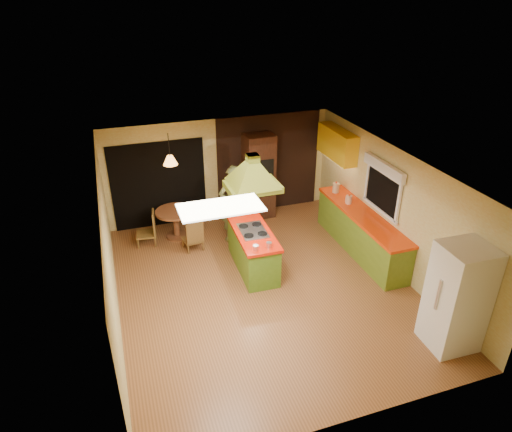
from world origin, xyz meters
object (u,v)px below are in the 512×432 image
object	(u,v)px
man	(234,204)
wall_oven	(259,176)
kitchen_island	(253,249)
dining_table	(176,219)
canister_large	(336,188)
refrigerator	(457,298)

from	to	relation	value
man	wall_oven	size ratio (longest dim) A/B	0.86
kitchen_island	dining_table	xyz separation A→B (m)	(-1.28, 1.79, 0.03)
kitchen_island	canister_large	distance (m)	2.68
canister_large	refrigerator	bearing A→B (deg)	-90.43
man	canister_large	xyz separation A→B (m)	(2.44, -0.16, 0.12)
refrigerator	canister_large	world-z (taller)	refrigerator
kitchen_island	canister_large	bearing A→B (deg)	25.95
refrigerator	wall_oven	size ratio (longest dim) A/B	0.87
kitchen_island	dining_table	distance (m)	2.20
man	refrigerator	xyz separation A→B (m)	(2.41, -4.35, 0.01)
man	wall_oven	xyz separation A→B (m)	(0.94, 1.01, 0.15)
kitchen_island	wall_oven	distance (m)	2.48
man	wall_oven	bearing A→B (deg)	-134.08
kitchen_island	wall_oven	world-z (taller)	wall_oven
man	dining_table	bearing A→B (deg)	-25.97
kitchen_island	canister_large	world-z (taller)	canister_large
canister_large	man	bearing A→B (deg)	176.18
dining_table	canister_large	xyz separation A→B (m)	(3.68, -0.73, 0.56)
canister_large	dining_table	bearing A→B (deg)	168.75
refrigerator	wall_oven	bearing A→B (deg)	107.17
man	dining_table	distance (m)	1.43
kitchen_island	wall_oven	xyz separation A→B (m)	(0.89, 2.24, 0.62)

